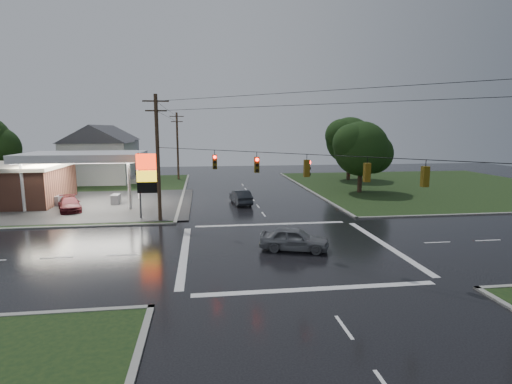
{
  "coord_description": "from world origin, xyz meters",
  "views": [
    {
      "loc": [
        -5.68,
        -25.81,
        8.18
      ],
      "look_at": [
        -1.41,
        5.96,
        3.0
      ],
      "focal_mm": 28.0,
      "sensor_mm": 36.0,
      "label": 1
    }
  ],
  "objects": [
    {
      "name": "gas_station",
      "position": [
        -25.68,
        19.7,
        2.55
      ],
      "size": [
        26.2,
        18.0,
        5.6
      ],
      "color": "#2D2D2D",
      "rests_on": "ground"
    },
    {
      "name": "grass_ne",
      "position": [
        26.0,
        26.0,
        0.04
      ],
      "size": [
        36.0,
        36.0,
        0.08
      ],
      "primitive_type": "cube",
      "color": "black",
      "rests_on": "ground"
    },
    {
      "name": "house_far",
      "position": [
        -21.95,
        48.0,
        4.41
      ],
      "size": [
        11.05,
        8.48,
        8.6
      ],
      "color": "silver",
      "rests_on": "ground"
    },
    {
      "name": "grass_nw",
      "position": [
        -26.0,
        26.0,
        0.04
      ],
      "size": [
        36.0,
        36.0,
        0.08
      ],
      "primitive_type": "cube",
      "color": "black",
      "rests_on": "ground"
    },
    {
      "name": "tree_ne_far",
      "position": [
        17.15,
        33.99,
        6.18
      ],
      "size": [
        8.46,
        7.2,
        9.8
      ],
      "color": "black",
      "rests_on": "ground"
    },
    {
      "name": "tree_ne_near",
      "position": [
        14.14,
        21.99,
        5.56
      ],
      "size": [
        7.99,
        6.8,
        8.98
      ],
      "color": "black",
      "rests_on": "ground"
    },
    {
      "name": "utility_pole_n",
      "position": [
        -9.5,
        38.0,
        5.47
      ],
      "size": [
        2.2,
        0.32,
        10.5
      ],
      "color": "#382619",
      "rests_on": "ground"
    },
    {
      "name": "car_crossing",
      "position": [
        0.34,
        -0.41,
        0.79
      ],
      "size": [
        4.97,
        3.18,
        1.58
      ],
      "primitive_type": "imported",
      "rotation": [
        0.0,
        0.0,
        1.26
      ],
      "color": "slate",
      "rests_on": "ground"
    },
    {
      "name": "utility_pole_nw",
      "position": [
        -9.5,
        9.5,
        5.72
      ],
      "size": [
        2.2,
        0.32,
        11.0
      ],
      "color": "#382619",
      "rests_on": "ground"
    },
    {
      "name": "car_north",
      "position": [
        -1.66,
        16.51,
        0.77
      ],
      "size": [
        2.25,
        4.83,
        1.53
      ],
      "primitive_type": "imported",
      "rotation": [
        0.0,
        0.0,
        3.28
      ],
      "color": "#21252A",
      "rests_on": "ground"
    },
    {
      "name": "car_pump",
      "position": [
        -18.83,
        15.08,
        0.69
      ],
      "size": [
        3.52,
        5.16,
        1.39
      ],
      "primitive_type": "imported",
      "rotation": [
        0.0,
        0.0,
        0.36
      ],
      "color": "#4C1117",
      "rests_on": "ground"
    },
    {
      "name": "traffic_signals",
      "position": [
        0.02,
        -0.02,
        6.48
      ],
      "size": [
        26.87,
        26.87,
        1.47
      ],
      "color": "black",
      "rests_on": "ground"
    },
    {
      "name": "house_near",
      "position": [
        -20.95,
        36.0,
        4.41
      ],
      "size": [
        11.05,
        8.48,
        8.6
      ],
      "color": "silver",
      "rests_on": "ground"
    },
    {
      "name": "ground",
      "position": [
        0.0,
        0.0,
        0.0
      ],
      "size": [
        120.0,
        120.0,
        0.0
      ],
      "primitive_type": "plane",
      "color": "black",
      "rests_on": "ground"
    },
    {
      "name": "pylon_sign",
      "position": [
        -10.5,
        10.5,
        4.01
      ],
      "size": [
        2.0,
        0.35,
        6.0
      ],
      "color": "#59595E",
      "rests_on": "ground"
    }
  ]
}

